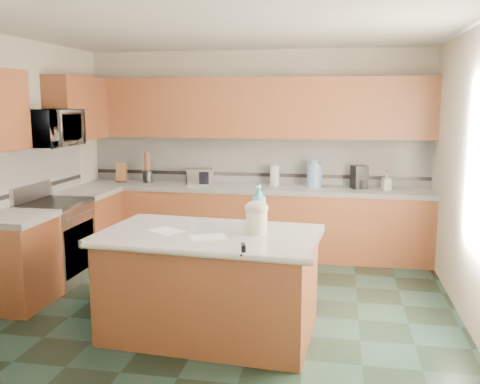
% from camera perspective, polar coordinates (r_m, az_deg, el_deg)
% --- Properties ---
extents(floor, '(4.60, 4.60, 0.00)m').
position_cam_1_polar(floor, '(5.38, -2.32, -12.42)').
color(floor, black).
rests_on(floor, ground).
extents(ceiling, '(4.60, 4.60, 0.00)m').
position_cam_1_polar(ceiling, '(5.04, -2.53, 17.40)').
color(ceiling, white).
rests_on(ceiling, ground).
extents(wall_back, '(4.60, 0.04, 2.70)m').
position_cam_1_polar(wall_back, '(7.30, 1.71, 4.33)').
color(wall_back, beige).
rests_on(wall_back, ground).
extents(wall_front, '(4.60, 0.04, 2.70)m').
position_cam_1_polar(wall_front, '(2.86, -13.02, -4.03)').
color(wall_front, beige).
rests_on(wall_front, ground).
extents(wall_right, '(0.04, 4.60, 2.70)m').
position_cam_1_polar(wall_right, '(5.04, 24.20, 1.18)').
color(wall_right, beige).
rests_on(wall_right, ground).
extents(back_base_cab, '(4.60, 0.60, 0.86)m').
position_cam_1_polar(back_base_cab, '(7.13, 1.27, -3.29)').
color(back_base_cab, '#4F2513').
rests_on(back_base_cab, ground).
extents(back_countertop, '(4.60, 0.64, 0.06)m').
position_cam_1_polar(back_countertop, '(7.04, 1.29, 0.36)').
color(back_countertop, silver).
rests_on(back_countertop, back_base_cab).
extents(back_upper_cab, '(4.60, 0.33, 0.78)m').
position_cam_1_polar(back_upper_cab, '(7.09, 1.50, 8.95)').
color(back_upper_cab, '#4F2513').
rests_on(back_upper_cab, wall_back).
extents(back_backsplash, '(4.60, 0.02, 0.63)m').
position_cam_1_polar(back_backsplash, '(7.28, 1.67, 3.40)').
color(back_backsplash, silver).
rests_on(back_backsplash, back_countertop).
extents(back_accent_band, '(4.60, 0.01, 0.05)m').
position_cam_1_polar(back_accent_band, '(7.29, 1.65, 1.87)').
color(back_accent_band, black).
rests_on(back_accent_band, back_countertop).
extents(left_base_cab_rear, '(0.60, 0.82, 0.86)m').
position_cam_1_polar(left_base_cab_rear, '(7.08, -15.93, -3.75)').
color(left_base_cab_rear, '#4F2513').
rests_on(left_base_cab_rear, ground).
extents(left_counter_rear, '(0.64, 0.82, 0.06)m').
position_cam_1_polar(left_counter_rear, '(6.99, -16.10, -0.07)').
color(left_counter_rear, silver).
rests_on(left_counter_rear, left_base_cab_rear).
extents(left_base_cab_front, '(0.60, 0.72, 0.86)m').
position_cam_1_polar(left_base_cab_front, '(5.80, -22.71, -7.04)').
color(left_base_cab_front, '#4F2513').
rests_on(left_base_cab_front, ground).
extents(left_counter_front, '(0.64, 0.72, 0.06)m').
position_cam_1_polar(left_counter_front, '(5.69, -23.01, -2.59)').
color(left_counter_front, silver).
rests_on(left_counter_front, left_base_cab_front).
extents(left_backsplash, '(0.02, 2.30, 0.63)m').
position_cam_1_polar(left_backsplash, '(6.45, -21.48, 1.96)').
color(left_backsplash, silver).
rests_on(left_backsplash, wall_left).
extents(left_accent_band, '(0.01, 2.30, 0.05)m').
position_cam_1_polar(left_accent_band, '(6.47, -21.33, 0.25)').
color(left_accent_band, black).
rests_on(left_accent_band, wall_left).
extents(left_upper_cab_rear, '(0.33, 1.09, 0.78)m').
position_cam_1_polar(left_upper_cab_rear, '(7.08, -16.99, 8.55)').
color(left_upper_cab_rear, '#4F2513').
rests_on(left_upper_cab_rear, wall_left).
extents(range_body, '(0.60, 0.76, 0.88)m').
position_cam_1_polar(range_body, '(6.40, -19.09, -5.21)').
color(range_body, '#B7B7BC').
rests_on(range_body, ground).
extents(range_oven_door, '(0.02, 0.68, 0.55)m').
position_cam_1_polar(range_oven_door, '(6.27, -16.76, -5.75)').
color(range_oven_door, black).
rests_on(range_oven_door, range_body).
extents(range_cooktop, '(0.62, 0.78, 0.04)m').
position_cam_1_polar(range_cooktop, '(6.30, -19.32, -1.16)').
color(range_cooktop, black).
rests_on(range_cooktop, range_body).
extents(range_handle, '(0.02, 0.66, 0.02)m').
position_cam_1_polar(range_handle, '(6.17, -16.68, -2.37)').
color(range_handle, '#B7B7BC').
rests_on(range_handle, range_body).
extents(range_backguard, '(0.06, 0.76, 0.18)m').
position_cam_1_polar(range_backguard, '(6.42, -21.39, -0.01)').
color(range_backguard, '#B7B7BC').
rests_on(range_backguard, range_body).
extents(microwave, '(0.50, 0.73, 0.41)m').
position_cam_1_polar(microwave, '(6.21, -19.74, 6.41)').
color(microwave, '#B7B7BC').
rests_on(microwave, wall_left).
extents(island_base, '(1.81, 1.12, 0.86)m').
position_cam_1_polar(island_base, '(4.71, -3.23, -10.09)').
color(island_base, '#4F2513').
rests_on(island_base, ground).
extents(island_top, '(1.92, 1.23, 0.06)m').
position_cam_1_polar(island_top, '(4.57, -3.28, -4.65)').
color(island_top, silver).
rests_on(island_top, island_base).
extents(island_bullnose, '(1.84, 0.20, 0.06)m').
position_cam_1_polar(island_bullnose, '(4.06, -5.15, -6.49)').
color(island_bullnose, silver).
rests_on(island_bullnose, island_base).
extents(treat_jar, '(0.21, 0.21, 0.19)m').
position_cam_1_polar(treat_jar, '(4.48, 1.77, -3.28)').
color(treat_jar, '#F2E4CC').
rests_on(treat_jar, island_top).
extents(treat_jar_lid, '(0.20, 0.20, 0.12)m').
position_cam_1_polar(treat_jar_lid, '(4.46, 1.78, -1.71)').
color(treat_jar_lid, beige).
rests_on(treat_jar_lid, treat_jar).
extents(treat_jar_knob, '(0.06, 0.02, 0.02)m').
position_cam_1_polar(treat_jar_knob, '(4.45, 1.78, -1.15)').
color(treat_jar_knob, tan).
rests_on(treat_jar_knob, treat_jar_lid).
extents(treat_jar_knob_end_l, '(0.03, 0.03, 0.03)m').
position_cam_1_polar(treat_jar_knob_end_l, '(4.45, 1.36, -1.14)').
color(treat_jar_knob_end_l, tan).
rests_on(treat_jar_knob_end_l, treat_jar_lid).
extents(treat_jar_knob_end_r, '(0.03, 0.03, 0.03)m').
position_cam_1_polar(treat_jar_knob_end_r, '(4.44, 2.20, -1.17)').
color(treat_jar_knob_end_r, tan).
rests_on(treat_jar_knob_end_r, treat_jar_lid).
extents(soap_bottle_island, '(0.19, 0.19, 0.38)m').
position_cam_1_polar(soap_bottle_island, '(4.70, 2.04, -1.50)').
color(soap_bottle_island, '#44B0B8').
rests_on(soap_bottle_island, island_top).
extents(paper_sheet_a, '(0.37, 0.33, 0.00)m').
position_cam_1_polar(paper_sheet_a, '(4.39, -3.40, -4.83)').
color(paper_sheet_a, white).
rests_on(paper_sheet_a, island_top).
extents(paper_sheet_b, '(0.36, 0.34, 0.00)m').
position_cam_1_polar(paper_sheet_b, '(4.64, -7.81, -4.12)').
color(paper_sheet_b, white).
rests_on(paper_sheet_b, island_top).
extents(clamp_body, '(0.05, 0.10, 0.09)m').
position_cam_1_polar(clamp_body, '(3.98, 0.35, -6.17)').
color(clamp_body, black).
rests_on(clamp_body, island_top).
extents(clamp_handle, '(0.02, 0.07, 0.02)m').
position_cam_1_polar(clamp_handle, '(3.94, 0.20, -6.67)').
color(clamp_handle, black).
rests_on(clamp_handle, island_top).
extents(knife_block, '(0.18, 0.22, 0.28)m').
position_cam_1_polar(knife_block, '(7.58, -12.53, 1.99)').
color(knife_block, '#472814').
rests_on(knife_block, back_countertop).
extents(utensil_crock, '(0.14, 0.14, 0.17)m').
position_cam_1_polar(utensil_crock, '(7.48, -9.83, 1.65)').
color(utensil_crock, black).
rests_on(utensil_crock, back_countertop).
extents(utensil_bundle, '(0.08, 0.08, 0.25)m').
position_cam_1_polar(utensil_bundle, '(7.45, -9.88, 3.25)').
color(utensil_bundle, '#472814').
rests_on(utensil_bundle, utensil_crock).
extents(toaster_oven, '(0.42, 0.35, 0.20)m').
position_cam_1_polar(toaster_oven, '(7.22, -4.34, 1.63)').
color(toaster_oven, '#B7B7BC').
rests_on(toaster_oven, back_countertop).
extents(toaster_oven_door, '(0.31, 0.01, 0.16)m').
position_cam_1_polar(toaster_oven_door, '(7.11, -4.58, 1.51)').
color(toaster_oven_door, black).
rests_on(toaster_oven_door, toaster_oven).
extents(paper_towel, '(0.12, 0.12, 0.27)m').
position_cam_1_polar(paper_towel, '(7.07, 3.73, 1.76)').
color(paper_towel, white).
rests_on(paper_towel, back_countertop).
extents(paper_towel_base, '(0.18, 0.18, 0.01)m').
position_cam_1_polar(paper_towel_base, '(7.09, 3.72, 0.72)').
color(paper_towel_base, '#B7B7BC').
rests_on(paper_towel_base, back_countertop).
extents(water_jug, '(0.19, 0.19, 0.32)m').
position_cam_1_polar(water_jug, '(6.99, 7.96, 1.77)').
color(water_jug, '#719BD7').
rests_on(water_jug, back_countertop).
extents(water_jug_neck, '(0.09, 0.09, 0.05)m').
position_cam_1_polar(water_jug_neck, '(6.97, 8.00, 3.25)').
color(water_jug_neck, '#719BD7').
rests_on(water_jug_neck, water_jug).
extents(coffee_maker, '(0.23, 0.24, 0.29)m').
position_cam_1_polar(coffee_maker, '(7.01, 12.60, 1.56)').
color(coffee_maker, black).
rests_on(coffee_maker, back_countertop).
extents(coffee_carafe, '(0.12, 0.12, 0.12)m').
position_cam_1_polar(coffee_carafe, '(6.98, 12.59, 0.80)').
color(coffee_carafe, black).
rests_on(coffee_carafe, back_countertop).
extents(soap_bottle_back, '(0.13, 0.13, 0.22)m').
position_cam_1_polar(soap_bottle_back, '(7.00, 15.37, 1.14)').
color(soap_bottle_back, white).
rests_on(soap_bottle_back, back_countertop).
extents(soap_back_cap, '(0.02, 0.02, 0.03)m').
position_cam_1_polar(soap_back_cap, '(6.99, 15.42, 2.16)').
color(soap_back_cap, red).
rests_on(soap_back_cap, soap_bottle_back).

